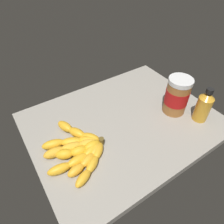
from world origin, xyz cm
name	(u,v)px	position (x,y,z in cm)	size (l,w,h in cm)	color
ground_plane	(123,123)	(0.00, 0.00, -1.66)	(77.79, 61.05, 3.31)	gray
banana_bunch	(78,149)	(23.29, 4.25, 1.73)	(23.15, 31.34, 3.78)	gold
peanut_butter_jar	(177,96)	(-22.60, 7.26, 8.35)	(9.96, 9.96, 16.75)	#9E602D
honey_bottle	(204,106)	(-28.07, 17.15, 7.12)	(6.03, 6.03, 15.73)	gold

